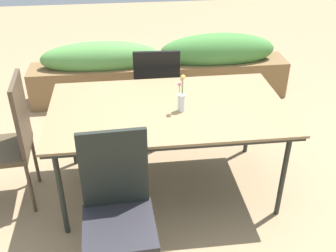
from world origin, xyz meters
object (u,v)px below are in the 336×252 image
(dining_table, at_px, (168,112))
(chair_end_left, at_px, (11,138))
(flower_vase, at_px, (181,99))
(chair_near_left, at_px, (117,205))
(planter_box, at_px, (161,70))
(chair_far_side, at_px, (156,87))

(dining_table, xyz_separation_m, chair_end_left, (-1.16, 0.01, -0.14))
(dining_table, bearing_deg, flower_vase, -39.86)
(flower_vase, bearing_deg, chair_near_left, -123.64)
(chair_near_left, relative_size, flower_vase, 3.49)
(planter_box, bearing_deg, dining_table, -94.39)
(chair_near_left, height_order, planter_box, chair_near_left)
(chair_end_left, bearing_deg, dining_table, -94.23)
(dining_table, height_order, chair_end_left, chair_end_left)
(chair_far_side, height_order, planter_box, chair_far_side)
(chair_end_left, distance_m, planter_box, 2.08)
(chair_end_left, xyz_separation_m, planter_box, (1.28, 1.62, -0.22))
(flower_vase, relative_size, planter_box, 0.10)
(chair_far_side, bearing_deg, chair_end_left, -142.07)
(chair_end_left, distance_m, chair_far_side, 1.40)
(dining_table, bearing_deg, planter_box, 85.61)
(chair_end_left, xyz_separation_m, chair_near_left, (0.76, -0.80, -0.01))
(dining_table, distance_m, chair_end_left, 1.17)
(chair_near_left, xyz_separation_m, chair_far_side, (0.39, 1.60, -0.02))
(flower_vase, bearing_deg, chair_end_left, 176.40)
(dining_table, relative_size, chair_far_side, 1.89)
(dining_table, distance_m, chair_far_side, 0.82)
(dining_table, relative_size, chair_near_left, 1.76)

